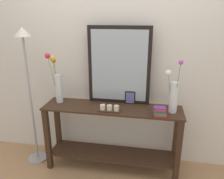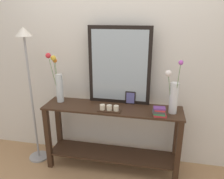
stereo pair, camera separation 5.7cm
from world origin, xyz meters
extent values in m
cube|color=#A87F56|center=(0.00, 0.00, -0.01)|extent=(7.00, 6.00, 0.02)
cube|color=silver|center=(0.00, 0.31, 1.35)|extent=(6.40, 0.08, 2.70)
cube|color=#382316|center=(0.00, 0.00, 0.77)|extent=(1.53, 0.37, 0.02)
cube|color=#382316|center=(0.00, 0.00, 0.18)|extent=(1.47, 0.33, 0.02)
cube|color=#382316|center=(-0.73, -0.15, 0.38)|extent=(0.06, 0.06, 0.76)
cube|color=#382316|center=(0.73, -0.15, 0.38)|extent=(0.06, 0.06, 0.76)
cube|color=#382316|center=(-0.73, 0.15, 0.38)|extent=(0.06, 0.06, 0.76)
cube|color=#382316|center=(0.73, 0.15, 0.38)|extent=(0.06, 0.06, 0.76)
cube|color=black|center=(0.05, 0.16, 1.21)|extent=(0.69, 0.03, 0.86)
cube|color=#9EADB7|center=(0.05, 0.14, 1.21)|extent=(0.61, 0.00, 0.78)
cylinder|color=silver|center=(-0.63, 0.05, 0.94)|extent=(0.08, 0.08, 0.33)
cylinder|color=#4C753D|center=(-0.65, 0.07, 1.03)|extent=(0.06, 0.07, 0.46)
sphere|color=orange|center=(-0.68, 0.10, 1.26)|extent=(0.05, 0.05, 0.05)
cylinder|color=#4C753D|center=(-0.67, 0.01, 1.06)|extent=(0.08, 0.05, 0.53)
sphere|color=red|center=(-0.70, -0.01, 1.33)|extent=(0.06, 0.06, 0.06)
cylinder|color=#4C753D|center=(-0.66, 0.05, 1.04)|extent=(0.05, 0.02, 0.49)
sphere|color=yellow|center=(-0.68, 0.06, 1.29)|extent=(0.06, 0.06, 0.06)
cylinder|color=silver|center=(0.64, -0.01, 0.94)|extent=(0.09, 0.09, 0.32)
cylinder|color=#4C753D|center=(0.60, -0.03, 1.00)|extent=(0.07, 0.04, 0.41)
sphere|color=silver|center=(0.57, -0.04, 1.21)|extent=(0.06, 0.06, 0.06)
cylinder|color=#4C753D|center=(0.66, -0.05, 1.06)|extent=(0.02, 0.09, 0.53)
sphere|color=#B24CB7|center=(0.67, -0.09, 1.33)|extent=(0.05, 0.05, 0.05)
cube|color=#382316|center=(-0.01, -0.10, 0.79)|extent=(0.24, 0.09, 0.01)
cylinder|color=beige|center=(-0.08, -0.10, 0.82)|extent=(0.06, 0.06, 0.05)
cylinder|color=beige|center=(-0.01, -0.10, 0.82)|extent=(0.06, 0.06, 0.05)
cylinder|color=beige|center=(0.07, -0.10, 0.82)|extent=(0.06, 0.06, 0.05)
cube|color=black|center=(0.18, 0.14, 0.85)|extent=(0.11, 0.01, 0.15)
cube|color=#5E5EA5|center=(0.18, 0.13, 0.85)|extent=(0.09, 0.00, 0.13)
cube|color=#C63338|center=(0.52, -0.12, 0.79)|extent=(0.13, 0.09, 0.02)
cube|color=#388E56|center=(0.51, -0.12, 0.81)|extent=(0.12, 0.08, 0.02)
cube|color=#424247|center=(0.50, -0.12, 0.83)|extent=(0.13, 0.09, 0.02)
cube|color=#C63338|center=(0.51, -0.12, 0.85)|extent=(0.11, 0.08, 0.01)
cube|color=#663884|center=(0.51, -0.11, 0.86)|extent=(0.12, 0.09, 0.02)
cylinder|color=#9E9EA3|center=(-0.96, -0.02, 0.01)|extent=(0.24, 0.24, 0.02)
cylinder|color=#9E9EA3|center=(-0.96, -0.02, 0.77)|extent=(0.02, 0.02, 1.51)
cone|color=beige|center=(-0.96, -0.02, 1.58)|extent=(0.18, 0.18, 0.10)
camera|label=1|loc=(0.40, -2.21, 1.75)|focal=35.52mm
camera|label=2|loc=(0.45, -2.20, 1.75)|focal=35.52mm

